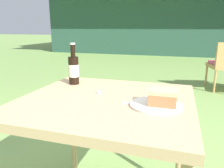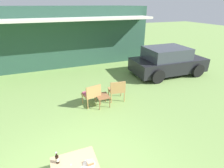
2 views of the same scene
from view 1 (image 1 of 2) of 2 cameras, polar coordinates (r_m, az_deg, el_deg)
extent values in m
cube|color=#284C3D|center=(10.99, 18.39, 16.93)|extent=(11.33, 4.36, 3.37)
cylinder|color=#B2844C|center=(4.52, 23.39, 1.98)|extent=(0.04, 0.04, 0.39)
cylinder|color=#B2844C|center=(4.10, 25.27, 0.60)|extent=(0.04, 0.04, 0.39)
cube|color=tan|center=(1.11, -1.54, -4.76)|extent=(0.85, 0.80, 0.04)
cylinder|color=tan|center=(1.69, -10.13, -11.40)|extent=(0.04, 0.04, 0.70)
cylinder|color=tan|center=(1.53, 17.44, -14.81)|extent=(0.04, 0.04, 0.70)
cylinder|color=silver|center=(1.01, 11.35, -5.35)|extent=(0.24, 0.24, 0.01)
cube|color=#9E6B42|center=(1.00, 13.11, -3.82)|extent=(0.12, 0.10, 0.05)
cube|color=tan|center=(0.99, 13.23, -1.93)|extent=(0.12, 0.10, 0.02)
cylinder|color=black|center=(1.38, -9.98, 3.48)|extent=(0.06, 0.06, 0.17)
cylinder|color=black|center=(1.37, -10.20, 8.55)|extent=(0.03, 0.03, 0.08)
cylinder|color=silver|center=(1.36, -10.28, 10.34)|extent=(0.03, 0.03, 0.01)
cylinder|color=beige|center=(1.38, -9.98, 3.48)|extent=(0.06, 0.06, 0.08)
cube|color=silver|center=(1.03, 7.19, -5.03)|extent=(0.17, 0.04, 0.01)
cylinder|color=silver|center=(1.19, -3.37, -2.13)|extent=(0.03, 0.03, 0.01)
camera|label=2|loc=(2.81, -152.05, 45.94)|focal=28.00mm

